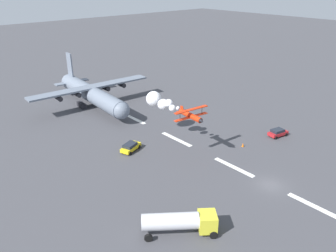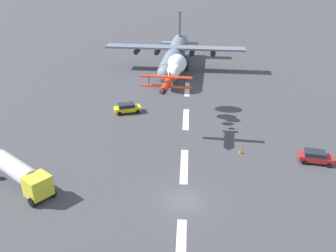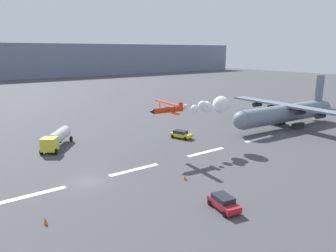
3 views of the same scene
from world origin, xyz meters
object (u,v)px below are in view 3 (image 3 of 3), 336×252
(fuel_tanker_truck, at_px, (57,138))
(airport_staff_sedan, at_px, (181,134))
(followme_car_yellow, at_px, (224,202))
(stunt_biplane_red, at_px, (209,106))
(cargo_transport_plane, at_px, (283,113))
(traffic_cone_near, at_px, (45,221))
(traffic_cone_far, at_px, (185,177))

(fuel_tanker_truck, relative_size, airport_staff_sedan, 1.91)
(fuel_tanker_truck, bearing_deg, followme_car_yellow, -77.74)
(stunt_biplane_red, relative_size, fuel_tanker_truck, 1.82)
(airport_staff_sedan, bearing_deg, stunt_biplane_red, -89.65)
(cargo_transport_plane, height_order, fuel_tanker_truck, cargo_transport_plane)
(stunt_biplane_red, distance_m, fuel_tanker_truck, 27.39)
(cargo_transport_plane, bearing_deg, traffic_cone_near, -168.94)
(stunt_biplane_red, xyz_separation_m, fuel_tanker_truck, (-21.70, 15.70, -5.73))
(cargo_transport_plane, distance_m, followme_car_yellow, 42.69)
(followme_car_yellow, xyz_separation_m, airport_staff_sedan, (14.37, 25.45, 0.00))
(stunt_biplane_red, relative_size, traffic_cone_near, 21.11)
(stunt_biplane_red, distance_m, followme_car_yellow, 23.87)
(followme_car_yellow, xyz_separation_m, traffic_cone_far, (1.80, 8.82, -0.44))
(traffic_cone_near, bearing_deg, stunt_biplane_red, 17.15)
(cargo_transport_plane, xyz_separation_m, airport_staff_sedan, (-23.80, 6.49, -2.50))
(cargo_transport_plane, distance_m, fuel_tanker_truck, 47.75)
(fuel_tanker_truck, bearing_deg, traffic_cone_far, -69.81)
(fuel_tanker_truck, bearing_deg, cargo_transport_plane, -17.76)
(stunt_biplane_red, height_order, airport_staff_sedan, stunt_biplane_red)
(followme_car_yellow, bearing_deg, traffic_cone_far, 78.49)
(airport_staff_sedan, bearing_deg, cargo_transport_plane, -15.25)
(fuel_tanker_truck, height_order, traffic_cone_far, fuel_tanker_truck)
(followme_car_yellow, bearing_deg, cargo_transport_plane, 26.42)
(cargo_transport_plane, xyz_separation_m, traffic_cone_near, (-54.68, -10.69, -2.94))
(cargo_transport_plane, bearing_deg, stunt_biplane_red, -177.25)
(stunt_biplane_red, bearing_deg, fuel_tanker_truck, 144.11)
(airport_staff_sedan, xyz_separation_m, traffic_cone_far, (-12.57, -16.62, -0.44))
(stunt_biplane_red, relative_size, airport_staff_sedan, 3.46)
(stunt_biplane_red, bearing_deg, airport_staff_sedan, 90.35)
(airport_staff_sedan, height_order, traffic_cone_far, airport_staff_sedan)
(traffic_cone_near, xyz_separation_m, traffic_cone_far, (18.31, 0.55, 0.00))
(followme_car_yellow, xyz_separation_m, traffic_cone_near, (-16.51, 8.27, -0.44))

